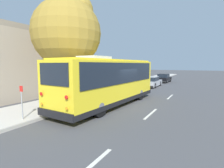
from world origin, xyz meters
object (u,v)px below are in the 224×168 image
Objects in this scene: sign_post_near at (22,102)px; shuttle_bus at (110,80)px; street_tree at (68,29)px; parked_sedan_black at (163,78)px; fire_hydrant at (123,86)px; parked_sedan_silver at (151,82)px; sign_post_far at (47,101)px.

shuttle_bus is at bearing -20.94° from sign_post_near.
sign_post_near is (-4.39, -0.94, -4.29)m from street_tree.
parked_sedan_black is 11.63m from fire_hydrant.
street_tree is 6.21m from sign_post_near.
shuttle_bus is at bearing -178.66° from parked_sedan_silver.
shuttle_bus reaches higher than parked_sedan_black.
parked_sedan_black is 23.07m from sign_post_near.
parked_sedan_silver is at bearing -6.30° from sign_post_far.
sign_post_far reaches higher than parked_sedan_black.
sign_post_near is at bearing -167.88° from street_tree.
parked_sedan_silver is 3.61× the size of sign_post_far.
street_tree reaches higher than fire_hydrant.
shuttle_bus is 5.61m from sign_post_near.
parked_sedan_black is at bearing -8.91° from fire_hydrant.
parked_sedan_silver is at bearing 179.32° from parked_sedan_black.
shuttle_bus is 2.32× the size of parked_sedan_black.
shuttle_bus is 1.22× the size of street_tree.
fire_hydrant is at bearing -0.09° from sign_post_near.
street_tree is at bearing 172.31° from fire_hydrant.
fire_hydrant is at bearing -7.69° from street_tree.
parked_sedan_silver is at bearing -5.73° from sign_post_near.
parked_sedan_black is at bearing -1.59° from parked_sedan_silver.
sign_post_near is at bearing 176.15° from parked_sedan_black.
sign_post_far is 10.00m from fire_hydrant.
street_tree is 6.40× the size of sign_post_far.
fire_hydrant is at bearing 21.11° from shuttle_bus.
street_tree is (-12.23, 2.61, 4.70)m from parked_sedan_silver.
parked_sedan_black reaches higher than fire_hydrant.
sign_post_near is at bearing 174.03° from parked_sedan_silver.
sign_post_far is (1.51, 0.00, -0.23)m from sign_post_near.
shuttle_bus is 6.73m from fire_hydrant.
parked_sedan_silver is 5.38m from fire_hydrant.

